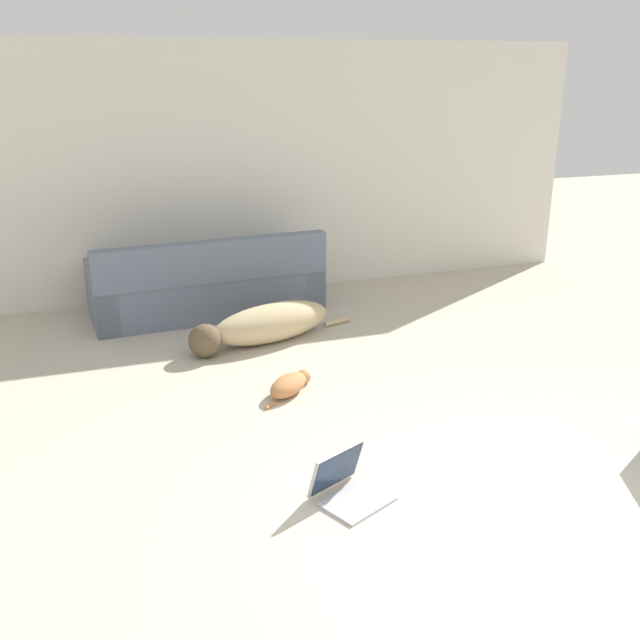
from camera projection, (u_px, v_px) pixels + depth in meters
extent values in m
plane|color=#BCB29E|center=(525.00, 538.00, 3.50)|extent=(20.00, 20.00, 0.00)
cube|color=silver|center=(277.00, 170.00, 7.06)|extent=(6.53, 0.06, 2.43)
cube|color=slate|center=(207.00, 292.00, 6.68)|extent=(2.13, 0.94, 0.39)
cube|color=slate|center=(214.00, 261.00, 6.25)|extent=(2.09, 0.27, 0.37)
cube|color=slate|center=(300.00, 274.00, 6.99)|extent=(0.25, 0.82, 0.53)
cube|color=slate|center=(102.00, 296.00, 6.31)|extent=(0.25, 0.82, 0.53)
ellipsoid|color=tan|center=(272.00, 323.00, 5.97)|extent=(1.16, 0.69, 0.32)
sphere|color=brown|center=(205.00, 341.00, 5.64)|extent=(0.34, 0.34, 0.27)
cylinder|color=tan|center=(337.00, 322.00, 6.39)|extent=(0.28, 0.12, 0.05)
ellipsoid|color=#BC7A47|center=(288.00, 385.00, 5.01)|extent=(0.40, 0.39, 0.14)
sphere|color=tan|center=(304.00, 376.00, 5.19)|extent=(0.15, 0.15, 0.11)
cylinder|color=#BC7A47|center=(270.00, 406.00, 4.84)|extent=(0.09, 0.08, 0.02)
cube|color=#B7B7BC|center=(358.00, 502.00, 3.78)|extent=(0.43, 0.38, 0.02)
cube|color=#B7B7BC|center=(336.00, 469.00, 3.84)|extent=(0.36, 0.23, 0.25)
cube|color=#23334C|center=(337.00, 469.00, 3.84)|extent=(0.33, 0.20, 0.22)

